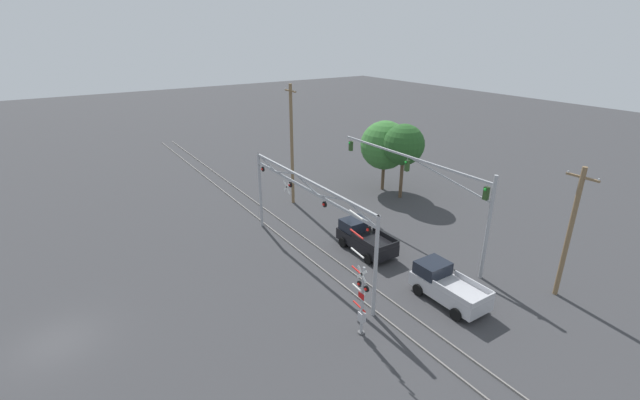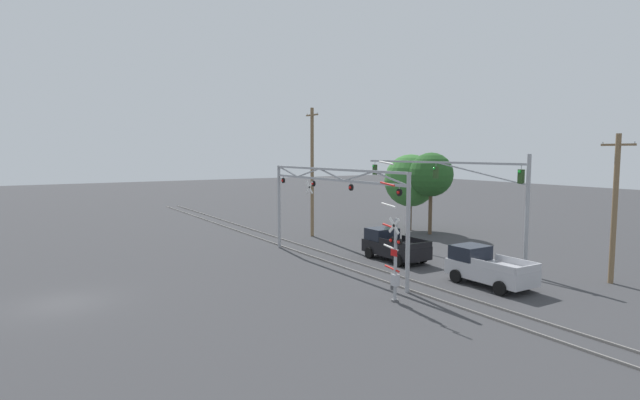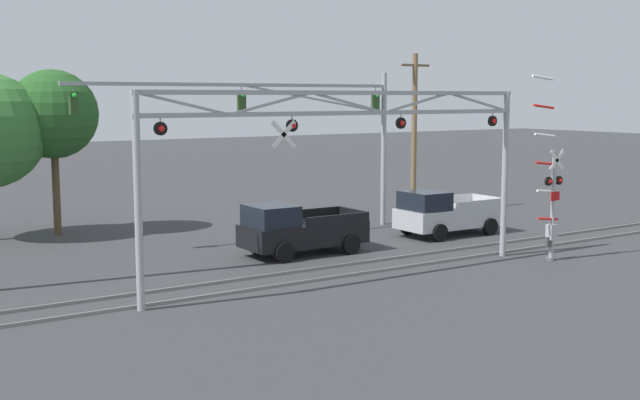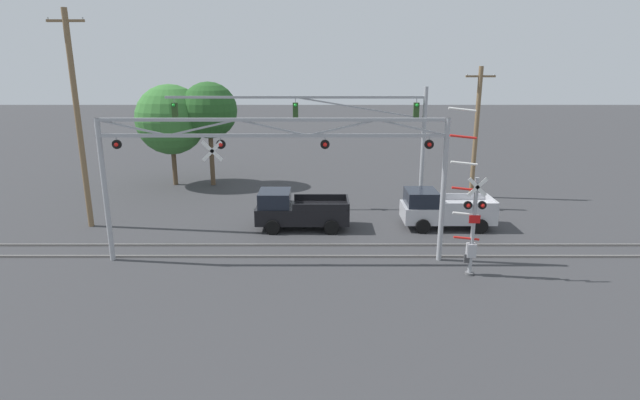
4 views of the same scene
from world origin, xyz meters
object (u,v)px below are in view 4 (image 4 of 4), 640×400
object	(u,v)px
pickup_truck_lead	(296,210)
background_tree_beyond_span	(207,111)
utility_pole_left	(76,120)
crossing_gantry	(271,158)
pickup_truck_following	(441,209)
traffic_signal_span	(352,123)
crossing_signal_mast	(469,223)
background_tree_far_left_verge	(169,120)
utility_pole_right	(474,131)

from	to	relation	value
pickup_truck_lead	background_tree_beyond_span	distance (m)	12.27
pickup_truck_lead	utility_pole_left	size ratio (longest dim) A/B	0.44
crossing_gantry	utility_pole_left	bearing A→B (deg)	155.09
utility_pole_left	background_tree_beyond_span	distance (m)	10.33
utility_pole_left	background_tree_beyond_span	size ratio (longest dim) A/B	1.52
pickup_truck_following	background_tree_beyond_span	distance (m)	17.33
crossing_gantry	background_tree_beyond_span	bearing A→B (deg)	111.83
pickup_truck_following	utility_pole_left	bearing A→B (deg)	179.62
traffic_signal_span	utility_pole_left	distance (m)	14.47
crossing_signal_mast	traffic_signal_span	world-z (taller)	traffic_signal_span
crossing_gantry	crossing_signal_mast	xyz separation A→B (m)	(7.91, -1.56, -2.32)
crossing_signal_mast	background_tree_far_left_verge	world-z (taller)	background_tree_far_left_verge
utility_pole_right	background_tree_far_left_verge	bearing A→B (deg)	170.38
pickup_truck_lead	utility_pole_right	world-z (taller)	utility_pole_right
crossing_signal_mast	utility_pole_left	xyz separation A→B (m)	(-18.02, 6.26, 3.36)
traffic_signal_span	background_tree_far_left_verge	bearing A→B (deg)	155.03
pickup_truck_lead	background_tree_far_left_verge	size ratio (longest dim) A/B	0.68
background_tree_far_left_verge	utility_pole_left	bearing A→B (deg)	-101.09
background_tree_far_left_verge	background_tree_beyond_span	bearing A→B (deg)	-1.57
utility_pole_right	background_tree_beyond_span	size ratio (longest dim) A/B	1.14
pickup_truck_lead	background_tree_beyond_span	world-z (taller)	background_tree_beyond_span
crossing_signal_mast	traffic_signal_span	xyz separation A→B (m)	(-4.04, 9.97, 2.81)
crossing_signal_mast	utility_pole_right	distance (m)	12.96
crossing_gantry	pickup_truck_following	bearing A→B (deg)	28.82
background_tree_beyond_span	background_tree_far_left_verge	bearing A→B (deg)	178.43
utility_pole_right	background_tree_beyond_span	bearing A→B (deg)	169.15
pickup_truck_following	background_tree_far_left_verge	xyz separation A→B (m)	(-16.59, 9.49, 3.62)
pickup_truck_following	background_tree_far_left_verge	size ratio (longest dim) A/B	0.67
background_tree_far_left_verge	crossing_gantry	bearing A→B (deg)	-59.53
crossing_signal_mast	utility_pole_right	size ratio (longest dim) A/B	0.83
pickup_truck_lead	background_tree_far_left_verge	distance (m)	13.72
traffic_signal_span	utility_pole_right	distance (m)	8.14
pickup_truck_following	utility_pole_right	bearing A→B (deg)	61.41
background_tree_beyond_span	pickup_truck_following	bearing A→B (deg)	-34.08
utility_pole_right	crossing_gantry	bearing A→B (deg)	-137.46
utility_pole_right	pickup_truck_following	bearing A→B (deg)	-118.59
crossing_signal_mast	pickup_truck_lead	bearing A→B (deg)	140.07
pickup_truck_lead	utility_pole_left	world-z (taller)	utility_pole_left
utility_pole_left	background_tree_beyond_span	world-z (taller)	utility_pole_left
background_tree_far_left_verge	utility_pole_right	bearing A→B (deg)	-9.62
crossing_signal_mast	traffic_signal_span	distance (m)	11.12
traffic_signal_span	utility_pole_right	world-z (taller)	utility_pole_right
utility_pole_right	background_tree_far_left_verge	size ratio (longest dim) A/B	1.17
crossing_gantry	utility_pole_left	xyz separation A→B (m)	(-10.11, 4.69, 1.04)
utility_pole_right	background_tree_beyond_span	distance (m)	17.59
pickup_truck_following	utility_pole_right	distance (m)	7.68
background_tree_beyond_span	crossing_signal_mast	bearing A→B (deg)	-49.00
crossing_gantry	crossing_signal_mast	world-z (taller)	crossing_signal_mast
utility_pole_right	utility_pole_left	bearing A→B (deg)	-164.61
utility_pole_left	background_tree_far_left_verge	distance (m)	9.60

